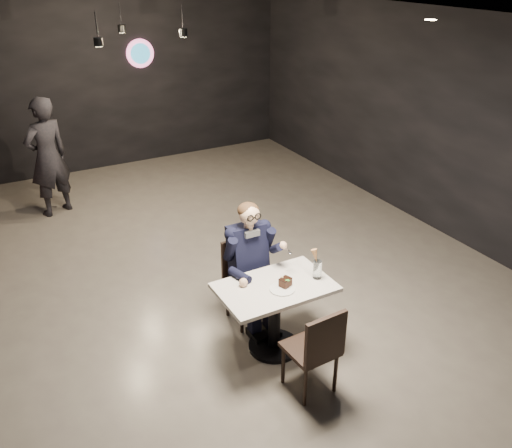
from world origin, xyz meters
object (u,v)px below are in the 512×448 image
chair_far (248,284)px  passerby (48,157)px  sundae_glass (317,270)px  chair_near (310,347)px  seated_man (248,262)px  main_table (274,317)px

chair_far → passerby: size_ratio=0.51×
sundae_glass → passerby: (-1.75, 4.48, 0.06)m
chair_near → passerby: bearing=101.8°
chair_near → seated_man: 1.21m
main_table → passerby: 4.62m
chair_far → seated_man: 0.26m
sundae_glass → passerby: passerby is taller
sundae_glass → chair_near: bearing=-128.0°
chair_far → passerby: bearing=108.9°
main_table → chair_far: bearing=90.0°
main_table → sundae_glass: sundae_glass is taller
seated_man → passerby: passerby is taller
main_table → seated_man: size_ratio=0.76×
chair_far → passerby: 4.09m
chair_far → seated_man: size_ratio=0.64×
passerby → chair_far: bearing=86.9°
chair_far → seated_man: (0.00, 0.00, 0.26)m
sundae_glass → seated_man: bearing=124.5°
chair_near → sundae_glass: 0.80m
main_table → seated_man: 0.65m
seated_man → sundae_glass: size_ratio=7.61×
chair_far → sundae_glass: size_ratio=4.86×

